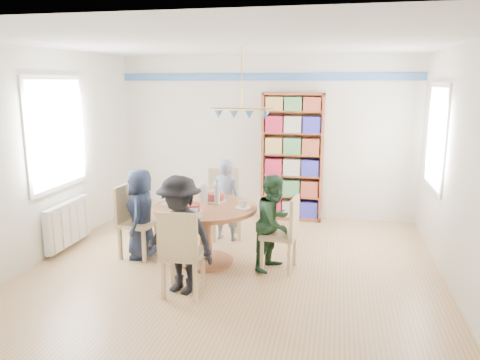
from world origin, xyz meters
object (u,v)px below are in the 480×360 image
(chair_near, at_px, (181,250))
(chair_right, at_px, (285,230))
(dining_table, at_px, (206,221))
(radiator, at_px, (68,223))
(person_near, at_px, (180,235))
(bookshelf, at_px, (292,158))
(person_right, at_px, (274,222))
(chair_left, at_px, (132,218))
(person_far, at_px, (226,200))
(person_left, at_px, (141,214))
(chair_far, at_px, (224,200))

(chair_near, bearing_deg, chair_right, 43.55)
(dining_table, bearing_deg, radiator, 175.91)
(person_near, bearing_deg, dining_table, 105.88)
(chair_near, xyz_separation_m, person_near, (-0.05, 0.12, 0.12))
(chair_right, bearing_deg, bookshelf, 93.71)
(radiator, relative_size, person_right, 0.84)
(person_right, bearing_deg, chair_left, 110.47)
(chair_left, distance_m, person_near, 1.32)
(dining_table, distance_m, chair_near, 0.99)
(person_near, bearing_deg, chair_right, 56.77)
(chair_left, xyz_separation_m, person_near, (0.97, -0.89, 0.12))
(person_far, height_order, person_near, person_near)
(dining_table, relative_size, person_left, 1.10)
(person_left, distance_m, person_near, 1.22)
(chair_left, xyz_separation_m, person_left, (0.13, -0.00, 0.06))
(chair_near, bearing_deg, person_left, 131.39)
(person_left, height_order, person_right, same)
(person_right, height_order, bookshelf, bookshelf)
(radiator, distance_m, chair_left, 1.04)
(chair_left, xyz_separation_m, person_right, (1.88, -0.03, 0.06))
(person_far, bearing_deg, chair_far, -58.27)
(person_left, xyz_separation_m, person_far, (0.92, 0.91, 0.01))
(chair_left, xyz_separation_m, bookshelf, (1.87, 2.16, 0.51))
(radiator, relative_size, person_far, 0.84)
(chair_right, xyz_separation_m, bookshelf, (-0.14, 2.22, 0.52))
(radiator, distance_m, chair_right, 3.05)
(radiator, height_order, chair_far, chair_far)
(chair_left, height_order, person_right, person_right)
(radiator, distance_m, person_far, 2.23)
(person_right, bearing_deg, chair_right, -78.47)
(chair_left, height_order, person_left, person_left)
(chair_left, relative_size, chair_far, 0.94)
(chair_right, height_order, person_right, person_right)
(chair_far, xyz_separation_m, person_left, (-0.86, -1.06, 0.03))
(bookshelf, bearing_deg, person_left, -128.91)
(person_left, xyz_separation_m, person_near, (0.84, -0.89, 0.06))
(person_left, bearing_deg, chair_left, -103.98)
(chair_right, height_order, chair_far, chair_far)
(person_right, bearing_deg, person_left, 110.53)
(dining_table, distance_m, person_near, 0.87)
(chair_right, distance_m, chair_near, 1.38)
(person_near, bearing_deg, person_far, 105.76)
(dining_table, bearing_deg, chair_left, 178.56)
(chair_near, relative_size, person_right, 0.82)
(chair_right, relative_size, person_near, 0.71)
(chair_near, bearing_deg, chair_far, 90.72)
(chair_left, bearing_deg, chair_far, 46.77)
(chair_near, height_order, person_near, person_near)
(person_left, distance_m, person_far, 1.30)
(person_left, height_order, bookshelf, bookshelf)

